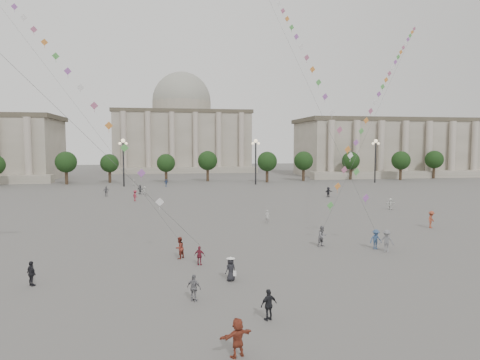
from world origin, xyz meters
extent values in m
plane|color=#53514E|center=(0.00, 0.00, 0.00)|extent=(360.00, 360.00, 0.00)
cube|color=gray|center=(75.00, 95.00, 8.00)|extent=(80.00, 22.00, 16.00)
cube|color=#4E4739|center=(75.00, 95.00, 16.60)|extent=(81.60, 22.44, 1.20)
cube|color=gray|center=(75.00, 82.00, 1.00)|extent=(84.00, 4.00, 2.00)
cube|color=gray|center=(0.00, 130.00, 10.00)|extent=(46.00, 30.00, 20.00)
cube|color=#4E4739|center=(0.00, 130.00, 20.60)|extent=(46.92, 30.60, 1.20)
cube|color=gray|center=(0.00, 113.00, 1.00)|extent=(48.30, 4.00, 2.00)
cylinder|color=gray|center=(0.00, 130.00, 22.50)|extent=(21.00, 21.00, 5.00)
sphere|color=gray|center=(0.00, 130.00, 25.00)|extent=(21.00, 21.00, 21.00)
cylinder|color=#322619|center=(-42.00, 78.00, 1.76)|extent=(0.70, 0.70, 3.52)
sphere|color=black|center=(-42.00, 78.00, 5.44)|extent=(5.12, 5.12, 5.12)
cylinder|color=#322619|center=(-30.00, 78.00, 1.76)|extent=(0.70, 0.70, 3.52)
sphere|color=black|center=(-30.00, 78.00, 5.44)|extent=(5.12, 5.12, 5.12)
cylinder|color=#322619|center=(-18.00, 78.00, 1.76)|extent=(0.70, 0.70, 3.52)
sphere|color=black|center=(-18.00, 78.00, 5.44)|extent=(5.12, 5.12, 5.12)
cylinder|color=#322619|center=(-6.00, 78.00, 1.76)|extent=(0.70, 0.70, 3.52)
sphere|color=black|center=(-6.00, 78.00, 5.44)|extent=(5.12, 5.12, 5.12)
cylinder|color=#322619|center=(6.00, 78.00, 1.76)|extent=(0.70, 0.70, 3.52)
sphere|color=black|center=(6.00, 78.00, 5.44)|extent=(5.12, 5.12, 5.12)
cylinder|color=#322619|center=(18.00, 78.00, 1.76)|extent=(0.70, 0.70, 3.52)
sphere|color=black|center=(18.00, 78.00, 5.44)|extent=(5.12, 5.12, 5.12)
cylinder|color=#322619|center=(30.00, 78.00, 1.76)|extent=(0.70, 0.70, 3.52)
sphere|color=black|center=(30.00, 78.00, 5.44)|extent=(5.12, 5.12, 5.12)
cylinder|color=#322619|center=(42.00, 78.00, 1.76)|extent=(0.70, 0.70, 3.52)
sphere|color=black|center=(42.00, 78.00, 5.44)|extent=(5.12, 5.12, 5.12)
cylinder|color=#322619|center=(54.00, 78.00, 1.76)|extent=(0.70, 0.70, 3.52)
sphere|color=black|center=(54.00, 78.00, 5.44)|extent=(5.12, 5.12, 5.12)
cylinder|color=#322619|center=(66.00, 78.00, 1.76)|extent=(0.70, 0.70, 3.52)
sphere|color=black|center=(66.00, 78.00, 5.44)|extent=(5.12, 5.12, 5.12)
cylinder|color=#262628|center=(-15.00, 70.00, 5.00)|extent=(0.36, 0.36, 10.00)
sphere|color=#FFE5B2|center=(-15.00, 70.00, 10.20)|extent=(0.90, 0.90, 0.90)
sphere|color=#FFE5B2|center=(-15.70, 70.00, 9.60)|extent=(0.60, 0.60, 0.60)
sphere|color=#FFE5B2|center=(-14.30, 70.00, 9.60)|extent=(0.60, 0.60, 0.60)
cylinder|color=#262628|center=(15.00, 70.00, 5.00)|extent=(0.36, 0.36, 10.00)
sphere|color=#FFE5B2|center=(15.00, 70.00, 10.20)|extent=(0.90, 0.90, 0.90)
sphere|color=#FFE5B2|center=(14.30, 70.00, 9.60)|extent=(0.60, 0.60, 0.60)
sphere|color=#FFE5B2|center=(15.70, 70.00, 9.60)|extent=(0.60, 0.60, 0.60)
cylinder|color=#262628|center=(45.00, 70.00, 5.00)|extent=(0.36, 0.36, 10.00)
sphere|color=#FFE5B2|center=(45.00, 70.00, 10.20)|extent=(0.90, 0.90, 0.90)
sphere|color=#FFE5B2|center=(44.30, 70.00, 9.60)|extent=(0.60, 0.60, 0.60)
sphere|color=#FFE5B2|center=(45.70, 70.00, 9.60)|extent=(0.60, 0.60, 0.60)
imported|color=#3A5183|center=(-5.72, 68.00, 0.88)|extent=(1.12, 0.75, 1.76)
imported|color=white|center=(-9.58, 52.51, 0.84)|extent=(1.19, 1.59, 1.67)
imported|color=slate|center=(13.40, 6.03, 0.97)|extent=(1.45, 1.26, 1.94)
imported|color=white|center=(26.24, 28.57, 0.83)|extent=(1.60, 1.08, 1.66)
imported|color=#964028|center=(23.77, 15.18, 0.96)|extent=(1.42, 1.34, 1.93)
imported|color=black|center=(22.89, 44.11, 0.91)|extent=(1.76, 1.19, 1.82)
imported|color=#B8B7B3|center=(-12.67, 68.00, 0.82)|extent=(0.42, 0.62, 1.63)
imported|color=slate|center=(-10.50, 54.25, 0.90)|extent=(1.54, 1.57, 1.80)
imported|color=#AFAEAA|center=(6.29, 21.02, 0.81)|extent=(0.70, 0.66, 1.62)
imported|color=slate|center=(-16.34, 51.70, 0.92)|extent=(1.15, 0.68, 1.84)
imported|color=#9A2A3B|center=(-10.67, 44.26, 0.90)|extent=(1.20, 1.33, 1.80)
imported|color=maroon|center=(-2.93, 4.63, 0.75)|extent=(0.95, 0.65, 1.49)
imported|color=black|center=(-14.23, 1.58, 0.83)|extent=(0.97, 0.99, 1.67)
imported|color=brown|center=(-2.34, -10.00, 0.87)|extent=(1.69, 1.10, 1.74)
imported|color=slate|center=(-3.82, -2.98, 0.81)|extent=(1.00, 0.87, 1.62)
imported|color=black|center=(-0.07, -6.42, 0.84)|extent=(1.07, 0.74, 1.69)
imported|color=maroon|center=(-4.41, 6.82, 0.89)|extent=(1.08, 1.10, 1.79)
imported|color=#37527C|center=(12.98, 7.15, 0.89)|extent=(1.18, 0.73, 1.77)
imported|color=slate|center=(8.60, 8.85, 0.96)|extent=(1.13, 1.01, 1.92)
imported|color=black|center=(-1.11, 0.45, 0.81)|extent=(0.94, 0.83, 1.62)
cone|color=white|center=(-1.11, 0.45, 1.62)|extent=(0.52, 0.52, 0.14)
cylinder|color=white|center=(-1.11, 0.45, 1.56)|extent=(0.60, 0.60, 0.02)
cube|color=white|center=(-0.86, 0.30, 0.55)|extent=(0.22, 0.10, 0.35)
cylinder|color=#3F3F3F|center=(-10.36, 3.73, 9.35)|extent=(0.02, 0.02, 21.55)
cylinder|color=#3F3F3F|center=(-22.53, 28.17, 22.76)|extent=(0.02, 0.02, 70.31)
cube|color=white|center=(-5.99, 8.68, 4.46)|extent=(0.76, 0.25, 0.76)
cube|color=#AC5FBE|center=(-7.56, 10.53, 6.83)|extent=(0.76, 0.25, 0.76)
cube|color=#58B453|center=(-9.14, 12.39, 9.03)|extent=(0.76, 0.25, 0.76)
cube|color=orange|center=(-10.71, 14.24, 11.12)|extent=(0.76, 0.25, 0.76)
cube|color=#C1668D|center=(-12.29, 16.10, 13.12)|extent=(0.76, 0.25, 0.76)
cube|color=white|center=(-13.86, 17.96, 15.07)|extent=(0.76, 0.25, 0.76)
cube|color=#AC5FBE|center=(-15.44, 19.81, 16.97)|extent=(0.76, 0.25, 0.76)
cube|color=#58B453|center=(-17.01, 21.67, 18.83)|extent=(0.76, 0.25, 0.76)
cube|color=orange|center=(-18.59, 23.53, 20.66)|extent=(0.76, 0.25, 0.76)
cube|color=#C1668D|center=(-20.16, 25.38, 22.45)|extent=(0.76, 0.25, 0.76)
cube|color=white|center=(-21.74, 27.24, 24.22)|extent=(0.76, 0.25, 0.76)
cube|color=#AC5FBE|center=(-23.32, 29.09, 25.96)|extent=(0.76, 0.25, 0.76)
cylinder|color=#3F3F3F|center=(11.50, 33.89, 25.99)|extent=(0.02, 0.02, 72.58)
cube|color=#AC5FBE|center=(12.87, 9.06, 4.38)|extent=(0.76, 0.25, 0.76)
cube|color=#58B453|center=(12.76, 10.97, 6.70)|extent=(0.76, 0.25, 0.76)
cube|color=orange|center=(12.66, 12.88, 8.84)|extent=(0.76, 0.25, 0.76)
cube|color=#C1668D|center=(12.55, 14.79, 10.87)|extent=(0.76, 0.25, 0.76)
cube|color=white|center=(12.45, 16.70, 12.82)|extent=(0.76, 0.25, 0.76)
cube|color=#AC5FBE|center=(12.34, 18.61, 14.72)|extent=(0.76, 0.25, 0.76)
cube|color=#58B453|center=(12.24, 20.52, 16.57)|extent=(0.76, 0.25, 0.76)
cube|color=orange|center=(12.13, 22.43, 18.39)|extent=(0.76, 0.25, 0.76)
cube|color=#C1668D|center=(12.02, 24.34, 20.16)|extent=(0.76, 0.25, 0.76)
cube|color=white|center=(11.92, 26.25, 21.91)|extent=(0.76, 0.25, 0.76)
cube|color=#AC5FBE|center=(11.81, 28.16, 23.64)|extent=(0.76, 0.25, 0.76)
cube|color=#58B453|center=(11.71, 30.07, 25.33)|extent=(0.76, 0.25, 0.76)
cube|color=orange|center=(11.60, 31.98, 27.01)|extent=(0.76, 0.25, 0.76)
cube|color=#C1668D|center=(11.50, 33.89, 28.67)|extent=(0.76, 0.25, 0.76)
cube|color=white|center=(11.39, 35.80, 30.31)|extent=(0.76, 0.25, 0.76)
cylinder|color=#3F3F3F|center=(25.27, 29.01, 16.77)|extent=(0.02, 0.02, 60.57)
cube|color=#58B453|center=(9.99, 10.53, 3.55)|extent=(0.76, 0.25, 0.76)
cube|color=orange|center=(11.38, 12.21, 5.19)|extent=(0.76, 0.25, 0.76)
cube|color=#C1668D|center=(12.77, 13.89, 6.71)|extent=(0.76, 0.25, 0.76)
cube|color=white|center=(14.16, 15.57, 8.16)|extent=(0.76, 0.25, 0.76)
cube|color=#AC5FBE|center=(15.55, 17.25, 9.55)|extent=(0.76, 0.25, 0.76)
cube|color=#58B453|center=(16.93, 18.93, 10.90)|extent=(0.76, 0.25, 0.76)
cube|color=orange|center=(18.32, 20.61, 12.22)|extent=(0.76, 0.25, 0.76)
cube|color=#C1668D|center=(19.71, 22.29, 13.50)|extent=(0.76, 0.25, 0.76)
cube|color=white|center=(21.10, 23.97, 14.77)|extent=(0.76, 0.25, 0.76)
cube|color=#AC5FBE|center=(22.49, 25.65, 16.01)|extent=(0.76, 0.25, 0.76)
cube|color=#58B453|center=(23.88, 27.33, 17.24)|extent=(0.76, 0.25, 0.76)
cube|color=orange|center=(25.27, 29.01, 18.44)|extent=(0.76, 0.25, 0.76)
cube|color=#C1668D|center=(26.66, 30.69, 19.64)|extent=(0.76, 0.25, 0.76)
cube|color=white|center=(28.05, 32.36, 20.82)|extent=(0.76, 0.25, 0.76)
cube|color=#AC5FBE|center=(29.43, 34.04, 21.98)|extent=(0.76, 0.25, 0.76)
cube|color=#58B453|center=(30.82, 35.72, 23.14)|extent=(0.76, 0.25, 0.76)
cube|color=orange|center=(32.21, 37.40, 24.28)|extent=(0.76, 0.25, 0.76)
cube|color=#C1668D|center=(33.60, 39.08, 25.42)|extent=(0.76, 0.25, 0.76)
cube|color=white|center=(34.99, 40.76, 26.54)|extent=(0.76, 0.25, 0.76)
cube|color=#AC5FBE|center=(36.38, 42.44, 27.66)|extent=(0.76, 0.25, 0.76)
cube|color=#58B453|center=(37.77, 44.12, 28.76)|extent=(0.76, 0.25, 0.76)
cube|color=orange|center=(39.16, 45.80, 29.86)|extent=(0.76, 0.25, 0.76)
cube|color=#C1668D|center=(40.54, 47.48, 30.96)|extent=(0.76, 0.25, 0.76)
cube|color=white|center=(41.93, 49.16, 32.04)|extent=(0.76, 0.25, 0.76)
camera|label=1|loc=(-5.25, -27.87, 9.31)|focal=32.00mm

